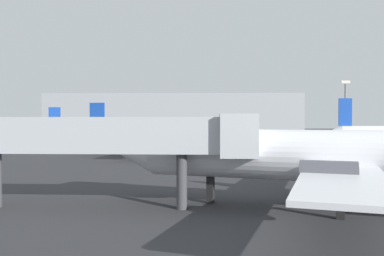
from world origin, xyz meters
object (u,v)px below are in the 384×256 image
object	(u,v)px
airplane_at_gate	(325,156)
jet_bridge	(118,137)
light_mast_right	(345,107)
airplane_far_right	(5,135)
airplane_distant	(160,136)

from	to	relation	value
airplane_at_gate	jet_bridge	distance (m)	13.54
jet_bridge	airplane_at_gate	bearing A→B (deg)	-0.33
light_mast_right	airplane_at_gate	bearing A→B (deg)	-110.83
airplane_far_right	jet_bridge	distance (m)	66.46
airplane_distant	airplane_far_right	xyz separation A→B (m)	(-34.17, 16.71, -0.48)
airplane_at_gate	airplane_far_right	size ratio (longest dim) A/B	1.07
airplane_distant	jet_bridge	xyz separation A→B (m)	(1.28, -39.48, 1.45)
jet_bridge	airplane_distant	bearing A→B (deg)	93.52
airplane_far_right	airplane_distant	bearing A→B (deg)	142.96
airplane_at_gate	jet_bridge	size ratio (longest dim) A/B	1.49
airplane_distant	airplane_far_right	distance (m)	38.04
jet_bridge	light_mast_right	world-z (taller)	light_mast_right
airplane_at_gate	light_mast_right	distance (m)	91.50
light_mast_right	airplane_far_right	bearing A→B (deg)	-160.60
airplane_far_right	light_mast_right	size ratio (longest dim) A/B	1.65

